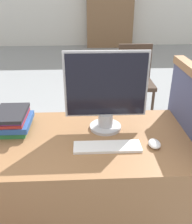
{
  "coord_description": "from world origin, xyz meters",
  "views": [
    {
      "loc": [
        0.01,
        -0.93,
        1.57
      ],
      "look_at": [
        0.07,
        0.33,
        0.93
      ],
      "focal_mm": 40.0,
      "sensor_mm": 36.0,
      "label": 1
    }
  ],
  "objects_px": {
    "keyboard": "(107,147)",
    "mouse": "(154,144)",
    "monitor": "(106,92)",
    "book_stack": "(13,120)",
    "far_chair": "(135,77)"
  },
  "relations": [
    {
      "from": "monitor",
      "to": "far_chair",
      "type": "xyz_separation_m",
      "value": [
        0.54,
        1.71,
        -0.48
      ]
    },
    {
      "from": "keyboard",
      "to": "book_stack",
      "type": "relative_size",
      "value": 1.37
    },
    {
      "from": "book_stack",
      "to": "far_chair",
      "type": "height_order",
      "value": "far_chair"
    },
    {
      "from": "keyboard",
      "to": "mouse",
      "type": "xyz_separation_m",
      "value": [
        0.28,
        0.0,
        0.01
      ]
    },
    {
      "from": "monitor",
      "to": "mouse",
      "type": "distance_m",
      "value": 0.42
    },
    {
      "from": "keyboard",
      "to": "book_stack",
      "type": "xyz_separation_m",
      "value": [
        -0.59,
        0.24,
        0.06
      ]
    },
    {
      "from": "mouse",
      "to": "far_chair",
      "type": "height_order",
      "value": "far_chair"
    },
    {
      "from": "monitor",
      "to": "mouse",
      "type": "relative_size",
      "value": 5.23
    },
    {
      "from": "far_chair",
      "to": "keyboard",
      "type": "bearing_deg",
      "value": -138.45
    },
    {
      "from": "book_stack",
      "to": "keyboard",
      "type": "bearing_deg",
      "value": -22.1
    },
    {
      "from": "keyboard",
      "to": "book_stack",
      "type": "bearing_deg",
      "value": 157.9
    },
    {
      "from": "monitor",
      "to": "far_chair",
      "type": "relative_size",
      "value": 0.57
    },
    {
      "from": "keyboard",
      "to": "mouse",
      "type": "relative_size",
      "value": 3.98
    },
    {
      "from": "book_stack",
      "to": "mouse",
      "type": "bearing_deg",
      "value": -15.28
    },
    {
      "from": "keyboard",
      "to": "far_chair",
      "type": "distance_m",
      "value": 2.02
    }
  ]
}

